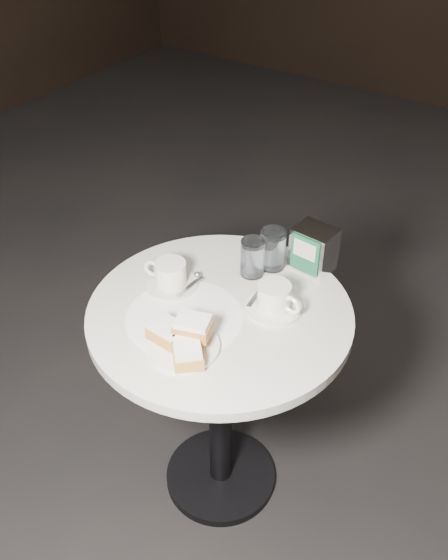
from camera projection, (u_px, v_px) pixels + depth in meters
ground at (221, 478)px, 2.09m from camera, size 7.00×7.00×0.00m
cafe_table at (220, 363)px, 1.75m from camera, size 0.70×0.70×0.74m
sugar_spill at (185, 317)px, 1.61m from camera, size 0.37×0.37×0.00m
beignet_plate at (183, 340)px, 1.50m from camera, size 0.23×0.23×0.09m
coffee_cup_left at (170, 276)px, 1.69m from camera, size 0.17×0.17×0.08m
coffee_cup_right at (274, 299)px, 1.61m from camera, size 0.17×0.17×0.08m
water_glass_left at (252, 258)px, 1.72m from camera, size 0.07×0.07×0.11m
water_glass_right at (273, 250)px, 1.75m from camera, size 0.09×0.09×0.12m
napkin_dispenser at (314, 249)px, 1.74m from camera, size 0.12×0.10×0.13m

